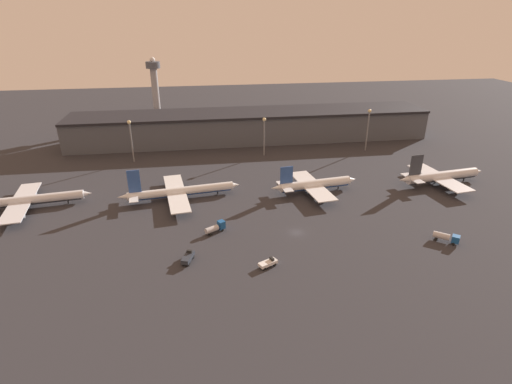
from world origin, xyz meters
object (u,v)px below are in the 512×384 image
service_vehicle_3 (188,257)px  control_tower (155,85)px  airplane_3 (441,176)px  airplane_2 (314,185)px  service_vehicle_4 (268,263)px  airplane_0 (25,201)px  airplane_1 (180,192)px  service_vehicle_0 (216,228)px  service_vehicle_1 (446,237)px

service_vehicle_3 → control_tower: (-20.23, 170.83, 22.64)m
control_tower → airplane_3: bearing=-45.5°
airplane_2 → service_vehicle_4: (-27.65, -48.63, -2.13)m
airplane_0 → airplane_3: airplane_3 is taller
control_tower → service_vehicle_3: bearing=-83.2°
airplane_1 → service_vehicle_3: airplane_1 is taller
service_vehicle_4 → control_tower: bearing=77.0°
airplane_0 → airplane_2: size_ratio=1.24×
service_vehicle_0 → service_vehicle_3: 18.24m
service_vehicle_3 → control_tower: 173.51m
airplane_0 → airplane_2: 110.17m
service_vehicle_1 → control_tower: bearing=159.7°
airplane_3 → service_vehicle_0: bearing=-172.0°
airplane_2 → service_vehicle_3: bearing=-147.2°
control_tower → service_vehicle_0: bearing=-79.3°
airplane_1 → control_tower: (-16.99, 126.39, 21.05)m
airplane_2 → service_vehicle_4: 55.98m
service_vehicle_4 → control_tower: control_tower is taller
airplane_2 → service_vehicle_0: airplane_2 is taller
airplane_1 → service_vehicle_0: (12.28, -28.60, -1.20)m
service_vehicle_0 → service_vehicle_1: size_ratio=0.97×
airplane_0 → service_vehicle_3: size_ratio=7.19×
control_tower → service_vehicle_1: bearing=-59.5°
service_vehicle_1 → service_vehicle_0: bearing=-154.1°
airplane_3 → service_vehicle_0: airplane_3 is taller
airplane_1 → service_vehicle_4: bearing=-70.1°
airplane_3 → control_tower: 181.09m
service_vehicle_4 → control_tower: size_ratio=0.15×
service_vehicle_1 → service_vehicle_4: 58.48m
airplane_0 → control_tower: control_tower is taller
airplane_3 → service_vehicle_1: bearing=-126.9°
airplane_2 → service_vehicle_4: size_ratio=6.20×
airplane_1 → airplane_2: airplane_1 is taller
service_vehicle_1 → service_vehicle_4: size_ratio=1.23×
airplane_1 → service_vehicle_4: airplane_1 is taller
airplane_1 → airplane_3: size_ratio=1.14×
airplane_2 → service_vehicle_1: airplane_2 is taller
service_vehicle_4 → airplane_3: bearing=3.6°
airplane_0 → airplane_1: size_ratio=0.98×
airplane_1 → service_vehicle_0: size_ratio=6.58×
service_vehicle_0 → service_vehicle_1: 73.96m
airplane_1 → control_tower: bearing=90.3°
airplane_1 → service_vehicle_0: airplane_1 is taller
airplane_0 → control_tower: 134.04m
airplane_0 → control_tower: bearing=65.3°
airplane_0 → control_tower: (39.55, 126.34, 20.97)m
airplane_2 → control_tower: control_tower is taller
service_vehicle_1 → control_tower: 200.89m
airplane_1 → control_tower: size_ratio=1.15×
service_vehicle_3 → service_vehicle_4: 23.52m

